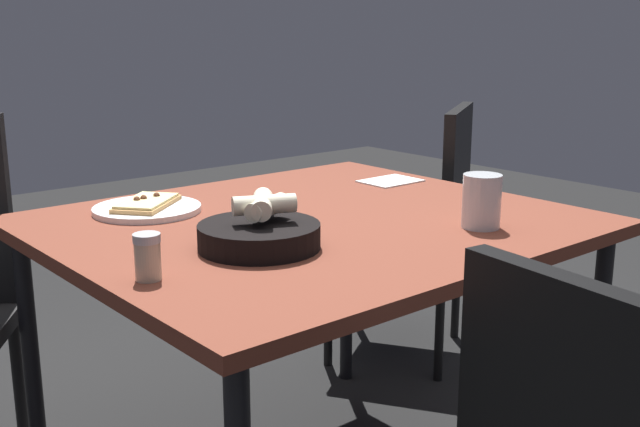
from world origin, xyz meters
The scene contains 7 objects.
dining_table centered at (0.00, 0.00, 0.66)m, with size 1.14×1.00×0.71m.
pizza_plate centered at (0.25, -0.30, 0.72)m, with size 0.25×0.25×0.04m.
bread_basket centered at (0.23, 0.11, 0.75)m, with size 0.24×0.24×0.11m.
beer_glass centered at (-0.23, 0.30, 0.77)m, with size 0.08×0.08×0.12m.
pepper_shaker centered at (0.49, 0.15, 0.75)m, with size 0.05×0.05×0.08m.
napkin centered at (-0.44, -0.19, 0.72)m, with size 0.16×0.12×0.00m.
chair_near centered at (-0.83, -0.42, 0.50)m, with size 0.61×0.61×0.88m.
Camera 1 is at (1.09, 1.32, 1.15)m, focal length 43.57 mm.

